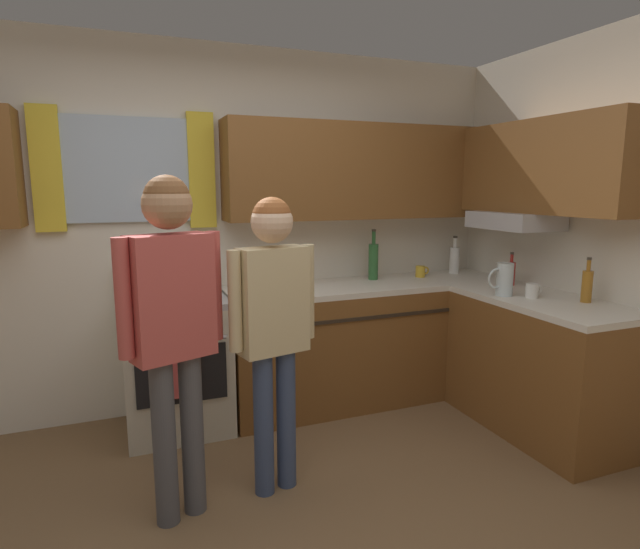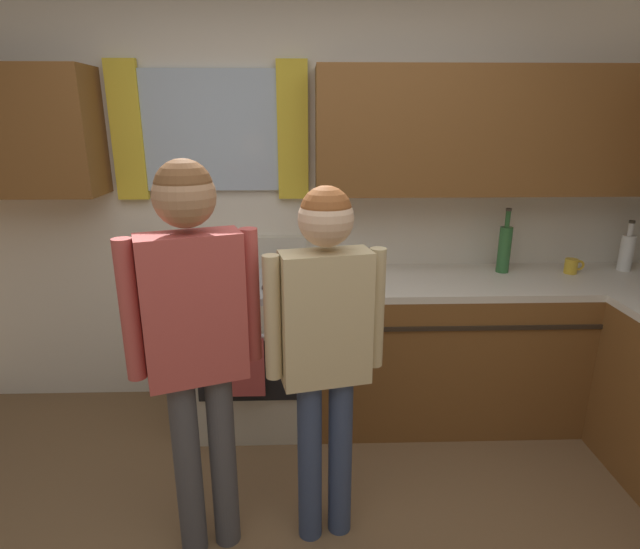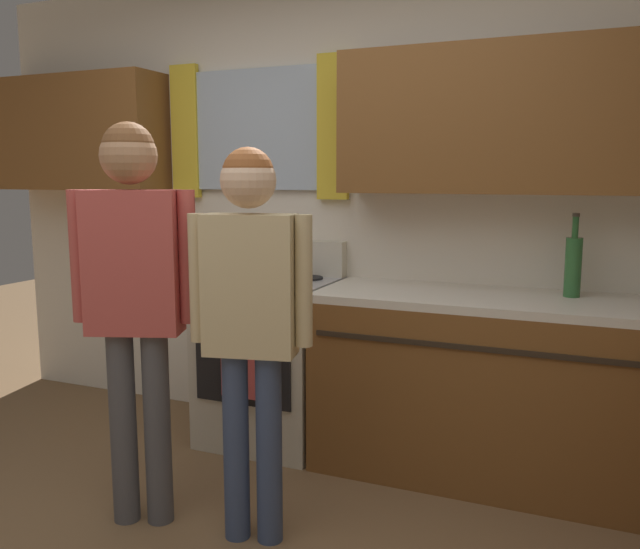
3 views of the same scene
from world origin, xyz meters
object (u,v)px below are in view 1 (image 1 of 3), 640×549
Objects in this scene: water_pitcher at (504,279)px; adult_left at (172,310)px; stove_oven at (176,361)px; mug_ceramic_white at (532,291)px; bottle_sauce_red at (511,273)px; adult_in_plaid at (273,312)px; bottle_wine_green at (373,260)px; mug_mustard_yellow at (421,271)px; bottle_milk_white at (454,259)px; bottle_oil_amber at (587,285)px.

water_pitcher is 0.13× the size of adult_left.
stove_oven reaches higher than mug_ceramic_white.
adult_in_plaid is at bearing -165.97° from bottle_sauce_red.
bottle_wine_green is at bearing 4.62° from stove_oven.
stove_oven is 4.48× the size of bottle_sauce_red.
bottle_sauce_red is at bearing 42.12° from water_pitcher.
stove_oven is 1.16m from adult_in_plaid.
water_pitcher is at bearing 7.14° from adult_left.
bottle_wine_green is (1.53, 0.12, 0.58)m from stove_oven.
mug_ceramic_white is 0.57× the size of water_pitcher.
mug_ceramic_white is at bearing 3.62° from adult_left.
water_pitcher is at bearing -81.57° from mug_mustard_yellow.
bottle_milk_white is 2.19m from adult_in_plaid.
adult_in_plaid is at bearing 6.52° from adult_left.
adult_left is at bearing -95.73° from stove_oven.
water_pitcher is at bearing -137.88° from bottle_sauce_red.
bottle_milk_white is at bearing 25.46° from adult_left.
adult_left reaches higher than adult_in_plaid.
bottle_oil_amber is 1.30× the size of water_pitcher.
mug_mustard_yellow is at bearing -5.72° from bottle_wine_green.
adult_left is at bearing -172.86° from water_pitcher.
adult_left reaches higher than bottle_milk_white.
bottle_wine_green is at bearing 174.28° from mug_mustard_yellow.
stove_oven is 2.00m from mug_mustard_yellow.
mug_mustard_yellow is (0.41, -0.04, -0.11)m from bottle_wine_green.
bottle_oil_amber is at bearing -53.98° from bottle_wine_green.
bottle_wine_green reaches higher than water_pitcher.
bottle_wine_green reaches higher than bottle_sauce_red.
bottle_sauce_red is at bearing 12.53° from adult_left.
adult_in_plaid is (-1.97, -0.49, -0.00)m from bottle_sauce_red.
adult_left is (-2.04, -1.09, 0.11)m from mug_mustard_yellow.
adult_in_plaid is at bearing -146.14° from mug_mustard_yellow.
stove_oven is 8.76× the size of mug_ceramic_white.
bottle_sauce_red is 0.16× the size of adult_in_plaid.
stove_oven is 2.37m from bottle_milk_white.
water_pitcher reaches higher than mug_mustard_yellow.
mug_mustard_yellow is 0.55× the size of water_pitcher.
bottle_sauce_red is at bearing 93.83° from bottle_oil_amber.
water_pitcher is 1.67m from adult_in_plaid.
bottle_oil_amber is at bearing -24.24° from stove_oven.
bottle_milk_white is 0.90m from water_pitcher.
stove_oven is at bearing -176.62° from bottle_milk_white.
bottle_sauce_red is 0.69m from mug_mustard_yellow.
bottle_wine_green is 0.24× the size of adult_left.
bottle_wine_green is at bearing 43.54° from adult_in_plaid.
mug_mustard_yellow is at bearing 33.86° from adult_in_plaid.
water_pitcher is 0.14× the size of adult_in_plaid.
mug_mustard_yellow is (-0.25, 0.95, -0.00)m from mug_ceramic_white.
mug_ceramic_white is 1.04× the size of mug_mustard_yellow.
bottle_oil_amber is 1.16× the size of bottle_sauce_red.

